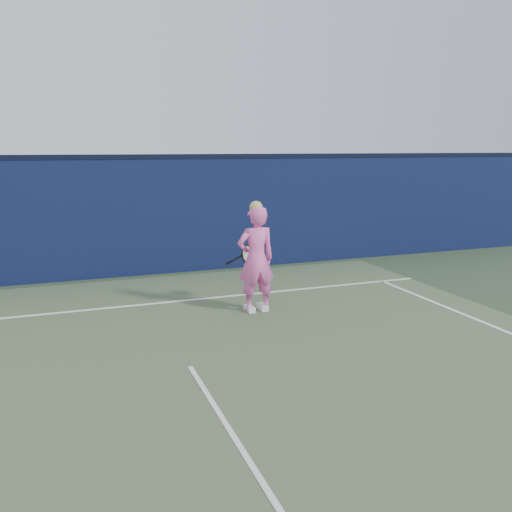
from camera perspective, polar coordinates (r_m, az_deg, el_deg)
name	(u,v)px	position (r m, az deg, el deg)	size (l,w,h in m)	color
ground	(211,402)	(6.19, -4.73, -15.02)	(80.00, 80.00, 0.00)	#2C4228
backstop_wall	(129,218)	(12.04, -13.19, 3.93)	(24.00, 0.40, 2.50)	#0C1936
wall_cap	(127,157)	(11.94, -13.47, 10.13)	(24.00, 0.42, 0.10)	black
player	(256,259)	(9.09, 0.00, -0.30)	(0.67, 0.46, 1.88)	#FE63BD
racket	(246,254)	(9.54, -1.11, 0.18)	(0.58, 0.29, 0.33)	black
court_lines	(220,414)	(5.90, -3.84, -16.27)	(11.00, 12.04, 0.01)	white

